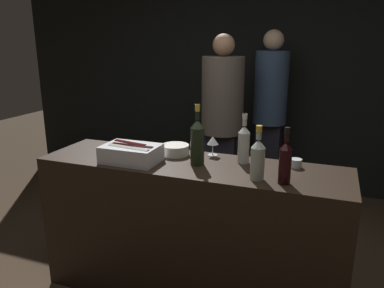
{
  "coord_description": "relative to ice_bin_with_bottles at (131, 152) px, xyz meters",
  "views": [
    {
      "loc": [
        0.81,
        -1.85,
        1.71
      ],
      "look_at": [
        0.0,
        0.3,
        1.07
      ],
      "focal_mm": 35.0,
      "sensor_mm": 36.0,
      "label": 1
    }
  ],
  "objects": [
    {
      "name": "wall_back_chalkboard",
      "position": [
        0.37,
        2.37,
        0.38
      ],
      "size": [
        6.4,
        0.06,
        2.8
      ],
      "color": "black",
      "rests_on": "ground_plane"
    },
    {
      "name": "bar_counter",
      "position": [
        0.37,
        0.11,
        -0.54
      ],
      "size": [
        1.99,
        0.54,
        0.95
      ],
      "color": "black",
      "rests_on": "ground_plane"
    },
    {
      "name": "ice_bin_with_bottles",
      "position": [
        0.0,
        0.0,
        0.0
      ],
      "size": [
        0.36,
        0.25,
        0.12
      ],
      "color": "silver",
      "rests_on": "bar_counter"
    },
    {
      "name": "bowl_white",
      "position": [
        0.2,
        0.25,
        -0.03
      ],
      "size": [
        0.19,
        0.19,
        0.07
      ],
      "color": "silver",
      "rests_on": "bar_counter"
    },
    {
      "name": "wine_glass",
      "position": [
        0.45,
        0.32,
        0.04
      ],
      "size": [
        0.08,
        0.08,
        0.13
      ],
      "color": "silver",
      "rests_on": "bar_counter"
    },
    {
      "name": "candle_votive",
      "position": [
        1.0,
        0.27,
        -0.04
      ],
      "size": [
        0.08,
        0.08,
        0.05
      ],
      "color": "silver",
      "rests_on": "bar_counter"
    },
    {
      "name": "champagne_bottle",
      "position": [
        0.42,
        0.1,
        0.09
      ],
      "size": [
        0.09,
        0.09,
        0.38
      ],
      "color": "black",
      "rests_on": "bar_counter"
    },
    {
      "name": "rose_wine_bottle",
      "position": [
        0.82,
        -0.03,
        0.06
      ],
      "size": [
        0.08,
        0.08,
        0.31
      ],
      "color": "#9EA899",
      "rests_on": "bar_counter"
    },
    {
      "name": "red_wine_bottle_black_foil",
      "position": [
        0.97,
        -0.04,
        0.07
      ],
      "size": [
        0.07,
        0.07,
        0.32
      ],
      "color": "black",
      "rests_on": "bar_counter"
    },
    {
      "name": "white_wine_bottle",
      "position": [
        0.68,
        0.24,
        0.07
      ],
      "size": [
        0.07,
        0.07,
        0.32
      ],
      "color": "#B2B7AD",
      "rests_on": "bar_counter"
    },
    {
      "name": "person_in_hoodie",
      "position": [
        0.56,
        1.98,
        0.0
      ],
      "size": [
        0.35,
        0.35,
        1.82
      ],
      "rotation": [
        0.0,
        0.0,
        1.84
      ],
      "color": "black",
      "rests_on": "ground_plane"
    },
    {
      "name": "person_blond_tee",
      "position": [
        0.18,
        1.49,
        -0.03
      ],
      "size": [
        0.41,
        0.41,
        1.77
      ],
      "rotation": [
        0.0,
        0.0,
        2.58
      ],
      "color": "black",
      "rests_on": "ground_plane"
    }
  ]
}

